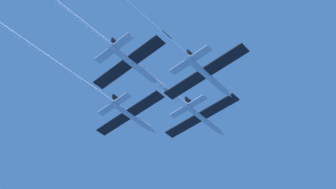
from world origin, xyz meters
name	(u,v)px	position (x,y,z in m)	size (l,w,h in m)	color
jet_lead	(154,80)	(0.51, -15.53, 0.57)	(19.31, 57.82, 3.20)	#B2BAC6
jet_left_wing	(69,73)	(-11.10, -28.20, 0.91)	(19.31, 61.35, 3.20)	#B2BAC6
jet_right_wing	(157,31)	(10.07, -24.63, -0.75)	(19.31, 54.05, 3.20)	#B2BAC6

